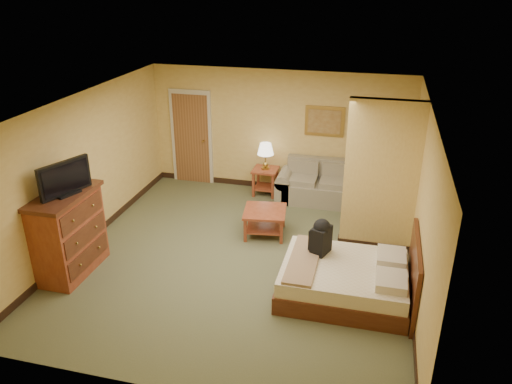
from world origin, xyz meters
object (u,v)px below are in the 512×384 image
(coffee_table, at_px, (265,217))
(bed, at_px, (349,279))
(dresser, at_px, (68,233))
(loveseat, at_px, (318,188))

(coffee_table, height_order, bed, bed)
(coffee_table, relative_size, dresser, 0.62)
(loveseat, bearing_deg, bed, -74.81)
(loveseat, bearing_deg, coffee_table, -114.11)
(loveseat, distance_m, dresser, 5.00)
(loveseat, xyz_separation_m, bed, (0.87, -3.21, -0.00))
(dresser, relative_size, bed, 0.71)
(dresser, bearing_deg, coffee_table, 35.89)
(loveseat, distance_m, bed, 3.33)
(coffee_table, xyz_separation_m, dresser, (-2.68, -1.94, 0.34))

